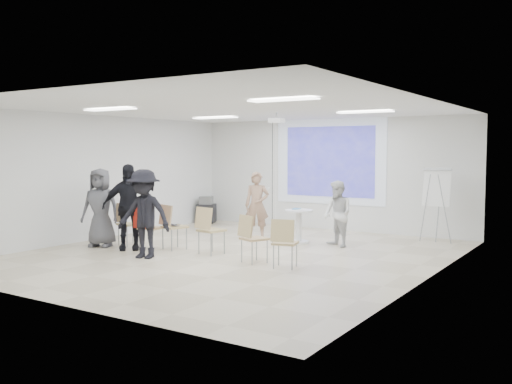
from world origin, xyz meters
The scene contains 30 objects.
floor centered at (0.00, 0.00, -0.05)m, with size 8.00×9.00×0.10m, color beige.
ceiling centered at (0.00, 0.00, 3.05)m, with size 8.00×9.00×0.10m, color white.
wall_back centered at (0.00, 4.55, 1.50)m, with size 8.00×0.10×3.00m, color silver.
wall_left centered at (-4.05, 0.00, 1.50)m, with size 0.10×9.00×3.00m, color silver.
wall_right centered at (4.05, 0.00, 1.50)m, with size 0.10×9.00×3.00m, color silver.
projection_halo centered at (0.00, 4.49, 1.85)m, with size 3.20×0.01×2.30m, color silver.
projection_image centered at (0.00, 4.47, 1.85)m, with size 2.60×0.01×1.90m, color #3434B1.
pedestal_table centered at (0.41, 2.01, 0.45)m, with size 0.74×0.74×0.80m.
player_left centered at (-0.81, 2.10, 0.92)m, with size 0.67×0.46×1.85m, color tan.
player_right centered at (1.38, 2.01, 0.82)m, with size 0.79×0.63×1.64m, color white.
controller_left centered at (-0.63, 2.35, 1.22)m, with size 0.04×0.12×0.04m, color white.
controller_right centered at (1.20, 2.26, 1.11)m, with size 0.04×0.12×0.04m, color white.
chair_far_left centered at (-2.69, -0.43, 0.57)m, with size 0.56×0.58×0.97m.
chair_left_mid centered at (-1.88, -0.57, 0.56)m, with size 0.47×0.51×0.94m.
chair_left_inner centered at (-1.49, -0.27, 0.58)m, with size 0.59×0.61×0.98m.
chair_center centered at (-0.47, -0.29, 0.59)m, with size 0.55×0.57×0.99m.
chair_right_inner centered at (0.77, -0.58, 0.55)m, with size 0.58×0.60×0.93m.
chair_right_far centered at (1.56, -0.67, 0.54)m, with size 0.53×0.56×0.92m.
red_jacket centered at (-1.88, -0.71, 0.72)m, with size 0.48×0.11×0.46m, color #AA2015.
laptop centered at (-1.47, -0.17, 0.53)m, with size 0.36×0.26×0.03m, color black.
audience_left centered at (-2.28, -0.77, 1.07)m, with size 1.24×0.74×2.13m, color black.
audience_mid centered at (-1.30, -1.30, 1.01)m, with size 1.30×0.71×2.01m, color black.
audience_outer centered at (-3.11, -0.80, 0.98)m, with size 0.96×0.63×1.96m, color #59595E.
flipchart_easel centered at (3.08, 3.74, 1.28)m, with size 0.75×0.57×1.74m.
av_cart centered at (-3.68, 3.78, 0.37)m, with size 0.66×0.60×0.79m.
ceiling_projector centered at (0.10, 1.49, 2.69)m, with size 0.30×0.25×3.00m.
fluor_panel_nw centered at (-2.00, 2.00, 2.97)m, with size 1.20×0.30×0.02m, color white.
fluor_panel_ne centered at (2.00, 2.00, 2.97)m, with size 1.20×0.30×0.02m, color white.
fluor_panel_sw centered at (-2.00, -1.50, 2.97)m, with size 1.20×0.30×0.02m, color white.
fluor_panel_se centered at (2.00, -1.50, 2.97)m, with size 1.20×0.30×0.02m, color white.
Camera 1 is at (6.68, -9.57, 2.15)m, focal length 40.00 mm.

